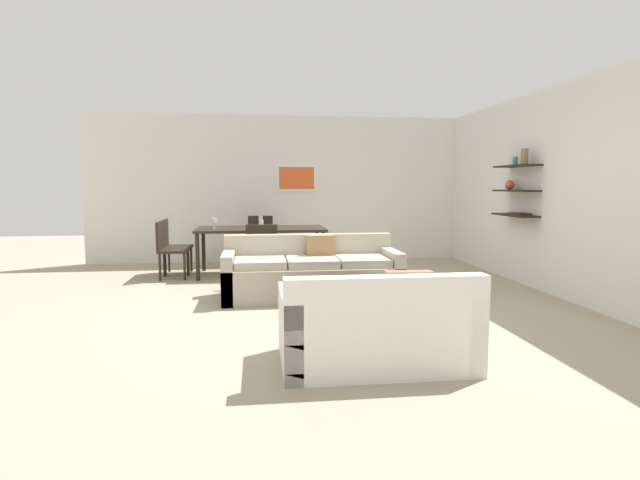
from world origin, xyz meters
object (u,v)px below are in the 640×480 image
(wine_glass_foot, at_px, (261,223))
(wine_glass_head, at_px, (261,218))
(sofa_beige, at_px, (311,274))
(dining_chair_head, at_px, (261,237))
(dining_chair_left_near, at_px, (168,246))
(coffee_table, at_px, (348,305))
(wine_glass_left_far, at_px, (215,221))
(decorative_bowl, at_px, (350,283))
(dining_chair_left_far, at_px, (173,243))
(dining_table, at_px, (261,232))
(wine_glass_left_near, at_px, (213,221))
(loveseat_white, at_px, (376,329))
(dining_chair_foot, at_px, (262,250))

(wine_glass_foot, height_order, wine_glass_head, wine_glass_head)
(sofa_beige, relative_size, dining_chair_head, 2.52)
(sofa_beige, distance_m, dining_chair_left_near, 2.57)
(coffee_table, relative_size, wine_glass_left_far, 6.35)
(coffee_table, distance_m, decorative_bowl, 0.24)
(wine_glass_foot, bearing_deg, wine_glass_head, 90.00)
(dining_chair_left_far, relative_size, wine_glass_head, 5.25)
(dining_table, height_order, dining_chair_left_near, dining_chair_left_near)
(decorative_bowl, distance_m, wine_glass_left_far, 3.61)
(dining_table, distance_m, wine_glass_left_near, 0.77)
(wine_glass_head, bearing_deg, coffee_table, -76.04)
(decorative_bowl, bearing_deg, wine_glass_left_near, 118.83)
(wine_glass_foot, bearing_deg, dining_table, 90.00)
(loveseat_white, height_order, dining_table, loveseat_white)
(dining_chair_left_far, relative_size, wine_glass_foot, 5.59)
(wine_glass_left_far, bearing_deg, loveseat_white, -70.08)
(loveseat_white, distance_m, coffee_table, 1.26)
(sofa_beige, distance_m, dining_chair_foot, 1.09)
(wine_glass_foot, bearing_deg, sofa_beige, -65.19)
(sofa_beige, bearing_deg, coffee_table, -78.91)
(sofa_beige, xyz_separation_m, decorative_bowl, (0.27, -1.29, 0.13))
(wine_glass_left_far, relative_size, wine_glass_head, 0.97)
(dining_chair_foot, distance_m, wine_glass_left_near, 1.13)
(wine_glass_head, bearing_deg, decorative_bowl, -75.81)
(dining_chair_left_near, distance_m, wine_glass_head, 1.61)
(wine_glass_foot, height_order, wine_glass_left_near, wine_glass_left_near)
(sofa_beige, bearing_deg, dining_chair_left_near, 142.71)
(coffee_table, height_order, dining_chair_head, dining_chair_head)
(coffee_table, distance_m, dining_chair_left_near, 3.65)
(dining_chair_left_far, height_order, wine_glass_left_near, wine_glass_left_near)
(dining_chair_foot, bearing_deg, wine_glass_head, 90.00)
(sofa_beige, xyz_separation_m, dining_chair_left_far, (-2.04, 2.00, 0.21))
(sofa_beige, xyz_separation_m, dining_chair_foot, (-0.62, 0.87, 0.21))
(decorative_bowl, xyz_separation_m, wine_glass_left_far, (-1.62, 3.19, 0.43))
(coffee_table, height_order, wine_glass_left_near, wine_glass_left_near)
(decorative_bowl, height_order, dining_chair_foot, dining_chair_foot)
(dining_chair_foot, distance_m, dining_chair_left_near, 1.58)
(sofa_beige, bearing_deg, wine_glass_left_near, 129.26)
(dining_table, xyz_separation_m, dining_chair_foot, (0.00, -0.91, -0.18))
(wine_glass_foot, relative_size, wine_glass_left_far, 0.97)
(decorative_bowl, distance_m, dining_chair_left_near, 3.66)
(decorative_bowl, distance_m, dining_chair_left_far, 4.02)
(coffee_table, distance_m, dining_chair_left_far, 4.01)
(coffee_table, relative_size, dining_chair_foot, 1.17)
(loveseat_white, height_order, dining_chair_foot, dining_chair_foot)
(coffee_table, xyz_separation_m, wine_glass_head, (-0.87, 3.49, 0.68))
(dining_chair_head, height_order, wine_glass_foot, wine_glass_foot)
(dining_chair_head, relative_size, dining_chair_left_near, 1.00)
(wine_glass_foot, bearing_deg, dining_chair_left_near, 171.38)
(loveseat_white, bearing_deg, dining_chair_head, 99.48)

